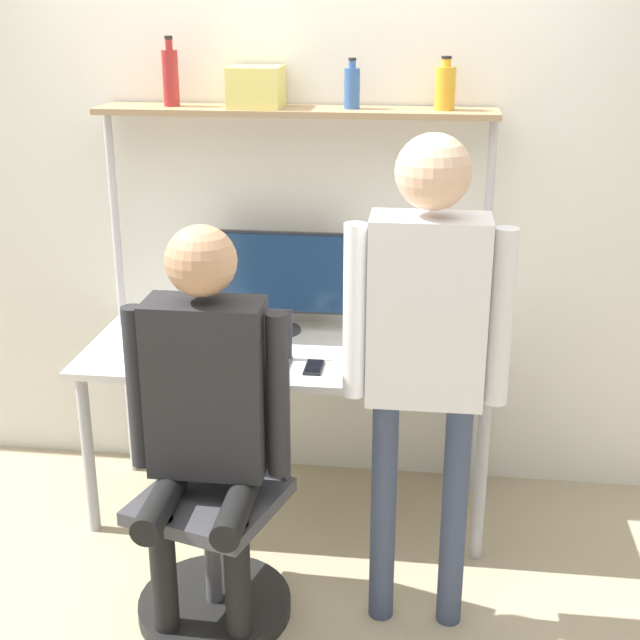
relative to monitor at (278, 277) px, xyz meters
name	(u,v)px	position (x,y,z in m)	size (l,w,h in m)	color
ground_plane	(277,553)	(0.08, -0.60, -1.00)	(12.00, 12.00, 0.00)	tan
wall_back	(302,189)	(0.08, 0.17, 0.35)	(8.00, 0.06, 2.70)	silver
desk	(290,366)	(0.08, -0.22, -0.32)	(1.73, 0.72, 0.75)	silver
shelf_unit	(296,171)	(0.08, 0.00, 0.47)	(1.64, 0.27, 1.72)	#997A56
monitor	(278,277)	(0.00, 0.00, 0.00)	(0.61, 0.20, 0.45)	#333338
laptop	(252,348)	(-0.05, -0.37, -0.19)	(0.31, 0.21, 0.21)	#333338
cell_phone	(314,367)	(0.21, -0.41, -0.24)	(0.07, 0.15, 0.01)	black
office_chair	(218,538)	(-0.07, -0.96, -0.70)	(0.57, 0.57, 0.95)	black
person_seated	(205,398)	(-0.08, -1.00, -0.12)	(0.57, 0.48, 1.46)	black
person_standing	(427,328)	(0.65, -0.93, 0.14)	(0.55, 0.24, 1.76)	#38425B
bottle_amber	(445,87)	(0.68, 0.00, 0.81)	(0.08, 0.08, 0.21)	gold
bottle_red	(171,77)	(-0.43, 0.00, 0.84)	(0.07, 0.07, 0.28)	maroon
bottle_blue	(352,87)	(0.31, 0.00, 0.81)	(0.06, 0.06, 0.20)	#335999
storage_box	(256,87)	(-0.08, 0.00, 0.81)	(0.21, 0.22, 0.16)	#DBCC66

